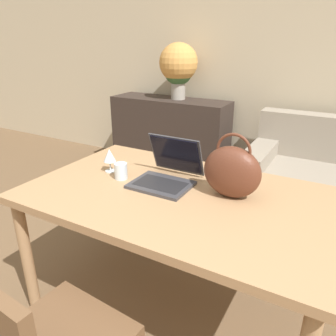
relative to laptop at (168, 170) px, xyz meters
name	(u,v)px	position (x,y,z in m)	size (l,w,h in m)	color
wall_back	(286,49)	(0.14, 2.02, 0.55)	(10.00, 0.06, 2.70)	beige
dining_table	(177,206)	(0.11, -0.10, -0.14)	(1.51, 0.93, 0.74)	#A87F56
sideboard	(170,136)	(-0.94, 1.70, -0.38)	(1.31, 0.40, 0.84)	#332823
laptop	(168,170)	(0.00, 0.00, 0.00)	(0.30, 0.33, 0.23)	#38383D
drinking_glass	(121,171)	(-0.24, -0.10, -0.02)	(0.07, 0.07, 0.09)	silver
wine_glass	(110,156)	(-0.35, -0.05, 0.03)	(0.07, 0.07, 0.14)	silver
handbag	(232,171)	(0.35, -0.01, 0.07)	(0.28, 0.14, 0.32)	#592D1E
flower_vase	(178,66)	(-0.85, 1.73, 0.38)	(0.40, 0.40, 0.57)	#9E998E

